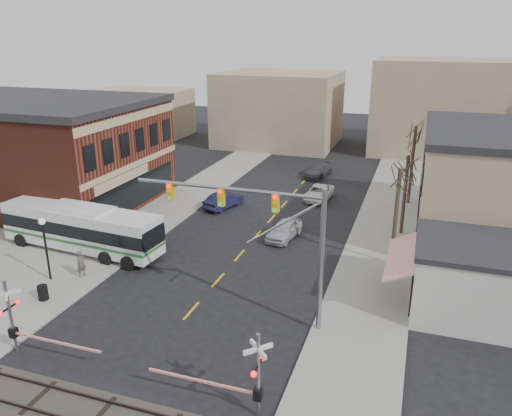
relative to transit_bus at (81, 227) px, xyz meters
The scene contains 19 objects.
ground 13.44m from the transit_bus, 32.62° to the right, with size 160.00×160.00×0.00m, color black.
sidewalk_west 13.06m from the transit_bus, 82.37° to the left, with size 5.00×60.00×0.12m, color gray.
sidewalk_east 24.43m from the transit_bus, 31.75° to the left, with size 5.00×60.00×0.12m, color gray.
awning_shop 27.19m from the transit_bus, ahead, with size 9.74×6.20×4.30m.
tree_east_a 22.31m from the transit_bus, 12.51° to the left, with size 0.28×0.28×6.75m.
tree_east_b 24.57m from the transit_bus, 26.17° to the left, with size 0.28×0.28×6.30m.
tree_east_c 29.18m from the transit_bus, 40.27° to the left, with size 0.28×0.28×7.20m.
transit_bus is the anchor object (origin of this frame).
traffic_signal_mast 16.86m from the transit_bus, 16.70° to the right, with size 10.57×0.30×8.00m.
rr_crossing_west 12.52m from the transit_bus, 66.67° to the right, with size 5.60×1.36×4.00m.
rr_crossing_east 20.80m from the transit_bus, 34.77° to the right, with size 5.60×1.36×4.00m.
street_lamp 4.95m from the transit_bus, 78.72° to the right, with size 0.44×0.44×4.22m.
trash_bin 7.46m from the transit_bus, 71.34° to the right, with size 0.60×0.60×0.91m, color black.
car_a 15.14m from the transit_bus, 27.50° to the left, with size 1.69×4.20×1.43m, color #B1B1B6.
car_b 13.72m from the transit_bus, 62.95° to the left, with size 1.51×4.32×1.42m, color #151636.
car_c 22.35m from the transit_bus, 51.13° to the left, with size 2.15×4.66×1.30m, color white.
car_d 28.20m from the transit_bus, 64.30° to the left, with size 1.97×4.85×1.41m, color #3D3D42.
pedestrian_near 4.59m from the transit_bus, 54.09° to the right, with size 0.65×0.42×1.77m, color #534942.
pedestrian_far 2.02m from the transit_bus, 24.48° to the left, with size 0.77×0.60×1.58m, color #2D3350.
Camera 1 is at (11.59, -20.70, 15.23)m, focal length 35.00 mm.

